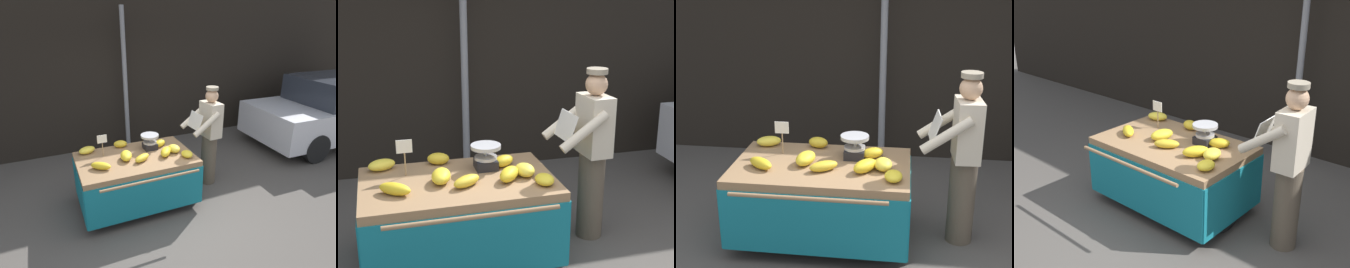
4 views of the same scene
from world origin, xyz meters
TOP-DOWN VIEW (x-y plane):
  - ground_plane at (0.00, 0.00)m, footprint 60.00×60.00m
  - back_wall at (0.00, 3.13)m, footprint 16.00×0.24m
  - street_pole at (0.09, 2.70)m, footprint 0.09×0.09m
  - banana_cart at (-0.38, 0.65)m, footprint 1.72×1.27m
  - weighing_scale at (-0.08, 0.84)m, footprint 0.28×0.28m
  - price_sign at (-0.81, 0.86)m, footprint 0.14×0.01m
  - banana_bunch_0 at (-0.93, 0.47)m, footprint 0.31×0.27m
  - banana_bunch_1 at (-0.33, 0.49)m, footprint 0.30×0.26m
  - banana_bunch_2 at (0.05, 0.52)m, footprint 0.28×0.32m
  - banana_bunch_3 at (0.22, 0.58)m, footprint 0.19×0.24m
  - banana_bunch_4 at (-0.53, 0.62)m, footprint 0.22×0.31m
  - banana_bunch_5 at (0.32, 0.35)m, footprint 0.16×0.21m
  - banana_bunch_6 at (-0.49, 1.09)m, footprint 0.24×0.20m
  - banana_bunch_7 at (0.10, 0.87)m, footprint 0.27×0.24m
  - banana_bunch_8 at (-1.01, 1.06)m, footprint 0.29×0.23m
  - vendor_person at (0.97, 0.80)m, footprint 0.59×0.53m

SIDE VIEW (x-z plane):
  - ground_plane at x=0.00m, z-range 0.00..0.00m
  - banana_cart at x=-0.38m, z-range 0.19..1.01m
  - banana_bunch_5 at x=0.32m, z-range 0.82..0.91m
  - banana_bunch_1 at x=-0.33m, z-range 0.82..0.91m
  - banana_bunch_0 at x=-0.93m, z-range 0.82..0.91m
  - banana_bunch_8 at x=-1.01m, z-range 0.82..0.92m
  - banana_bunch_7 at x=0.10m, z-range 0.82..0.92m
  - banana_bunch_6 at x=-0.49m, z-range 0.82..0.92m
  - banana_bunch_3 at x=0.22m, z-range 0.82..0.93m
  - banana_bunch_2 at x=0.05m, z-range 0.82..0.93m
  - vendor_person at x=0.97m, z-range 0.02..1.73m
  - banana_bunch_4 at x=-0.53m, z-range 0.82..0.94m
  - weighing_scale at x=-0.08m, z-range 0.82..1.05m
  - price_sign at x=-0.81m, z-range 0.89..1.23m
  - street_pole at x=0.09m, z-range 0.00..2.96m
  - back_wall at x=0.00m, z-range 0.00..4.13m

